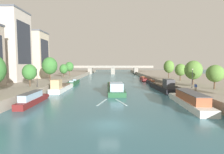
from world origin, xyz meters
TOP-DOWN VIEW (x-y plane):
  - ground_plane at (0.00, 0.00)m, footprint 400.00×400.00m
  - quay_left at (-34.34, 55.00)m, footprint 36.00×170.00m
  - quay_right at (34.34, 55.00)m, footprint 36.00×170.00m
  - barge_midriver at (0.92, 27.25)m, footprint 5.10×24.65m
  - wake_behind_barge at (0.14, 12.25)m, footprint 5.60×6.01m
  - moored_boat_left_far at (-14.40, 10.68)m, footprint 1.95×11.23m
  - moored_boat_left_lone at (-13.81, 26.06)m, footprint 2.93×14.25m
  - moored_boat_left_end at (-13.99, 40.91)m, footprint 2.91×12.59m
  - moored_boat_right_far at (13.85, 9.37)m, footprint 3.34×15.28m
  - moored_boat_right_end at (14.16, 27.09)m, footprint 3.32×17.04m
  - moored_boat_right_upstream at (14.41, 42.46)m, footprint 2.03×10.16m
  - moored_boat_right_near at (13.85, 55.02)m, footprint 2.71×11.85m
  - tree_left_end_of_row at (-19.97, 21.08)m, footprint 3.37×3.37m
  - tree_left_midway at (-19.87, 34.07)m, footprint 4.69×4.69m
  - tree_left_far at (-20.05, 49.66)m, footprint 3.34×3.34m
  - tree_left_by_lamp at (-20.55, 60.72)m, footprint 3.96×3.96m
  - tree_right_third at (22.80, 17.35)m, footprint 3.66×3.66m
  - tree_right_distant at (21.81, 25.46)m, footprint 4.52×4.52m
  - tree_right_nearest at (22.85, 36.82)m, footprint 3.64×3.64m
  - tree_right_by_lamp at (22.20, 46.82)m, footprint 4.02×4.02m
  - lamppost_left_bank at (-18.20, 21.11)m, footprint 0.28×0.28m
  - lamppost_right_bank at (18.52, 18.78)m, footprint 0.28×0.28m
  - building_left_middle at (-32.93, 34.37)m, footprint 10.37×10.27m
  - building_left_tall at (-32.93, 48.51)m, footprint 11.98×9.49m
  - bridge_far at (0.00, 101.36)m, footprint 56.69×4.40m
  - person_on_quay at (17.28, 14.42)m, footprint 0.43×0.37m

SIDE VIEW (x-z plane):
  - ground_plane at x=0.00m, z-range 0.00..0.00m
  - wake_behind_barge at x=0.14m, z-range 0.00..0.03m
  - moored_boat_right_upstream at x=14.41m, z-range -0.51..1.71m
  - moored_boat_left_end at x=-13.99m, z-range -0.52..1.79m
  - moored_boat_right_near at x=13.85m, z-range -0.52..1.89m
  - barge_midriver at x=0.92m, z-range -0.58..2.29m
  - quay_left at x=-34.34m, z-range 0.00..1.83m
  - quay_right at x=34.34m, z-range 0.00..1.83m
  - moored_boat_left_far at x=-14.40m, z-range -0.19..2.10m
  - moored_boat_left_lone at x=-13.81m, z-range -0.71..2.73m
  - moored_boat_right_end at x=14.16m, z-range -0.73..2.83m
  - moored_boat_right_far at x=13.85m, z-range -0.21..2.38m
  - person_on_quay at x=17.28m, z-range 1.95..3.58m
  - bridge_far at x=0.00m, z-range 0.79..6.91m
  - lamppost_right_bank at x=18.52m, z-range 2.06..6.51m
  - lamppost_left_bank at x=-18.20m, z-range 2.06..6.72m
  - tree_right_third at x=22.80m, z-range 2.61..7.96m
  - tree_left_far at x=-20.05m, z-range 2.58..8.04m
  - tree_left_end_of_row at x=-19.97m, z-range 2.65..8.13m
  - tree_right_nearest at x=22.85m, z-range 2.62..8.22m
  - tree_right_distant at x=21.81m, z-range 2.53..8.97m
  - tree_left_by_lamp at x=-20.55m, z-range 2.82..9.31m
  - tree_right_by_lamp at x=22.20m, z-range 2.84..9.79m
  - tree_left_midway at x=-19.87m, z-range 2.94..10.62m
  - building_left_tall at x=-32.93m, z-range 1.85..20.25m
  - building_left_middle at x=-32.93m, z-range 1.85..24.31m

